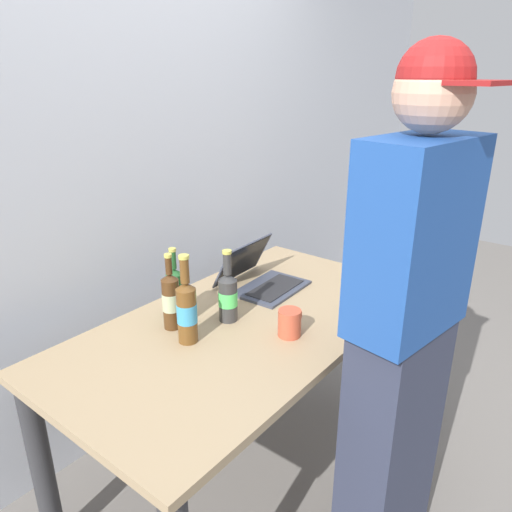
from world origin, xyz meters
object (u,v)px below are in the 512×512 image
Objects in this scene: beer_bottle_dark at (228,295)px; beer_bottle_brown at (175,291)px; coffee_mug at (290,323)px; beer_bottle_amber at (171,300)px; person_figure at (403,336)px; beer_bottle_green at (187,310)px; laptop at (261,277)px.

beer_bottle_dark is 0.21m from beer_bottle_brown.
beer_bottle_brown is 0.47m from coffee_mug.
person_figure is at bearing -73.13° from beer_bottle_amber.
beer_bottle_dark is at bearing -2.17° from beer_bottle_green.
beer_bottle_amber reaches higher than laptop.
beer_bottle_green is (-0.03, -0.12, 0.01)m from beer_bottle_amber.
coffee_mug is at bearing -128.22° from laptop.
laptop is 0.44m from beer_bottle_brown.
beer_bottle_green reaches higher than beer_bottle_dark.
beer_bottle_green reaches higher than coffee_mug.
beer_bottle_green reaches higher than laptop.
coffee_mug is (0.23, -0.38, -0.06)m from beer_bottle_amber.
beer_bottle_brown is (0.11, 0.18, -0.02)m from beer_bottle_green.
coffee_mug is (-0.01, 0.41, -0.09)m from person_figure.
laptop is at bearing -12.18° from beer_bottle_brown.
person_figure is at bearing -78.93° from beer_bottle_brown.
laptop is at bearing 15.95° from beer_bottle_dark.
beer_bottle_dark is 0.27m from coffee_mug.
beer_bottle_dark is at bearing 101.55° from coffee_mug.
beer_bottle_amber is 0.83m from person_figure.
beer_bottle_green is at bearing 112.07° from person_figure.
beer_bottle_dark is (0.18, -0.13, -0.01)m from beer_bottle_amber.
beer_bottle_amber is at bearing 106.87° from person_figure.
beer_bottle_dark is 1.02× the size of beer_bottle_brown.
person_figure is 0.42m from coffee_mug.
beer_bottle_brown is at bearing 167.82° from laptop.
beer_bottle_brown reaches higher than laptop.
laptop is 1.17× the size of beer_bottle_dark.
laptop is 1.19× the size of beer_bottle_brown.
person_figure is (0.17, -0.85, 0.03)m from beer_bottle_brown.
beer_bottle_dark is 0.16× the size of person_figure.
beer_bottle_amber reaches higher than beer_bottle_dark.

